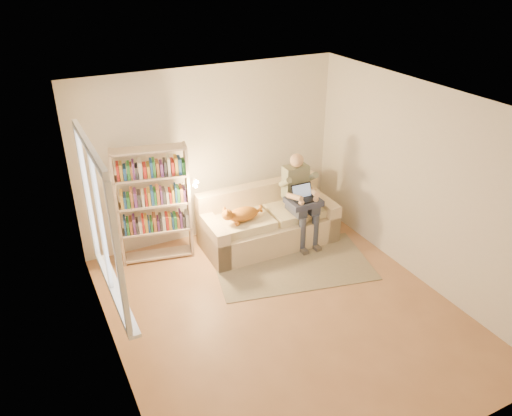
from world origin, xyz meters
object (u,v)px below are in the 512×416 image
cat (241,214)px  bookshelf (153,199)px  sofa (267,224)px  laptop (301,196)px  person (299,194)px

cat → bookshelf: 1.24m
sofa → cat: size_ratio=2.90×
sofa → laptop: (0.41, -0.27, 0.50)m
laptop → bookshelf: (-2.02, 0.60, 0.13)m
person → sofa: bearing=161.4°
sofa → laptop: 0.70m
person → cat: size_ratio=1.98×
cat → bookshelf: size_ratio=0.41×
cat → sofa: bearing=14.8°
laptop → cat: bearing=171.5°
cat → bookshelf: bookshelf is taller
sofa → laptop: size_ratio=6.07×
sofa → bookshelf: bearing=169.5°
sofa → person: 0.67m
person → bookshelf: (-2.06, 0.49, 0.15)m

